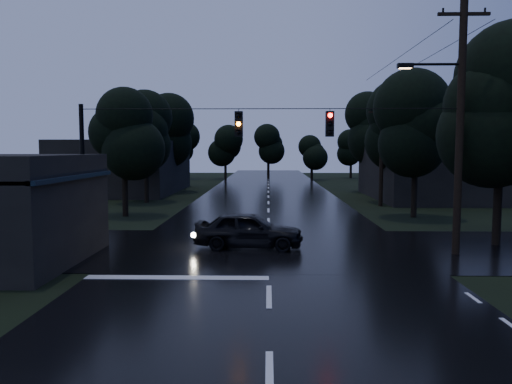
{
  "coord_description": "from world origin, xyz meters",
  "views": [
    {
      "loc": [
        -0.03,
        -8.89,
        4.21
      ],
      "look_at": [
        -0.55,
        12.58,
        2.36
      ],
      "focal_mm": 35.0,
      "sensor_mm": 36.0,
      "label": 1
    }
  ],
  "objects": [
    {
      "name": "ground",
      "position": [
        0.0,
        0.0,
        0.0
      ],
      "size": [
        160.0,
        160.0,
        0.0
      ],
      "primitive_type": "plane",
      "color": "black",
      "rests_on": "ground"
    },
    {
      "name": "main_road",
      "position": [
        0.0,
        30.0,
        0.0
      ],
      "size": [
        12.0,
        120.0,
        0.02
      ],
      "primitive_type": "cube",
      "color": "black",
      "rests_on": "ground"
    },
    {
      "name": "cross_street",
      "position": [
        0.0,
        12.0,
        0.0
      ],
      "size": [
        60.0,
        9.0,
        0.02
      ],
      "primitive_type": "cube",
      "color": "black",
      "rests_on": "ground"
    },
    {
      "name": "building_far_right",
      "position": [
        14.0,
        34.0,
        2.2
      ],
      "size": [
        10.0,
        14.0,
        4.4
      ],
      "primitive_type": "cube",
      "color": "black",
      "rests_on": "ground"
    },
    {
      "name": "building_far_left",
      "position": [
        -14.0,
        40.0,
        2.5
      ],
      "size": [
        10.0,
        16.0,
        5.0
      ],
      "primitive_type": "cube",
      "color": "black",
      "rests_on": "ground"
    },
    {
      "name": "utility_pole_main",
      "position": [
        7.41,
        11.0,
        5.26
      ],
      "size": [
        3.5,
        0.3,
        10.0
      ],
      "color": "black",
      "rests_on": "ground"
    },
    {
      "name": "utility_pole_far",
      "position": [
        8.3,
        28.0,
        3.88
      ],
      "size": [
        2.0,
        0.3,
        7.5
      ],
      "color": "black",
      "rests_on": "ground"
    },
    {
      "name": "anchor_pole_left",
      "position": [
        -7.5,
        11.0,
        3.0
      ],
      "size": [
        0.18,
        0.18,
        6.0
      ],
      "primitive_type": "cylinder",
      "color": "black",
      "rests_on": "ground"
    },
    {
      "name": "span_signals",
      "position": [
        0.56,
        10.99,
        5.24
      ],
      "size": [
        15.0,
        0.37,
        1.12
      ],
      "color": "black",
      "rests_on": "ground"
    },
    {
      "name": "tree_corner_near",
      "position": [
        10.0,
        13.0,
        5.99
      ],
      "size": [
        4.48,
        4.48,
        9.44
      ],
      "color": "black",
      "rests_on": "ground"
    },
    {
      "name": "tree_left_a",
      "position": [
        -9.0,
        22.0,
        5.24
      ],
      "size": [
        3.92,
        3.92,
        8.26
      ],
      "color": "black",
      "rests_on": "ground"
    },
    {
      "name": "tree_left_b",
      "position": [
        -9.6,
        30.0,
        5.62
      ],
      "size": [
        4.2,
        4.2,
        8.85
      ],
      "color": "black",
      "rests_on": "ground"
    },
    {
      "name": "tree_left_c",
      "position": [
        -10.2,
        40.0,
        5.99
      ],
      "size": [
        4.48,
        4.48,
        9.44
      ],
      "color": "black",
      "rests_on": "ground"
    },
    {
      "name": "tree_right_a",
      "position": [
        9.0,
        22.0,
        5.62
      ],
      "size": [
        4.2,
        4.2,
        8.85
      ],
      "color": "black",
      "rests_on": "ground"
    },
    {
      "name": "tree_right_b",
      "position": [
        9.6,
        30.0,
        5.99
      ],
      "size": [
        4.48,
        4.48,
        9.44
      ],
      "color": "black",
      "rests_on": "ground"
    },
    {
      "name": "tree_right_c",
      "position": [
        10.2,
        40.0,
        6.37
      ],
      "size": [
        4.76,
        4.76,
        10.03
      ],
      "color": "black",
      "rests_on": "ground"
    },
    {
      "name": "car",
      "position": [
        -0.85,
        12.06,
        0.78
      ],
      "size": [
        4.71,
        2.18,
        1.56
      ],
      "primitive_type": "imported",
      "rotation": [
        0.0,
        0.0,
        1.5
      ],
      "color": "black",
      "rests_on": "ground"
    }
  ]
}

